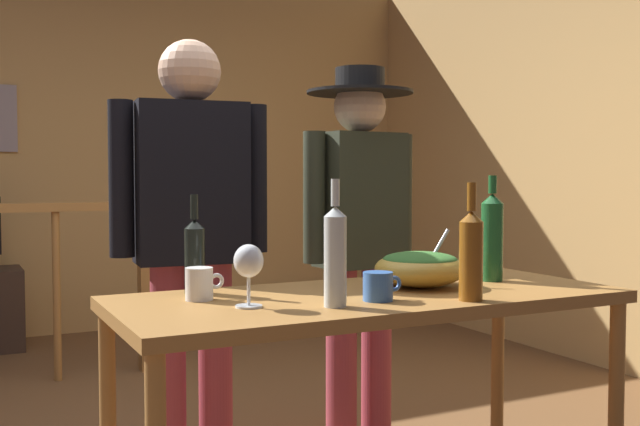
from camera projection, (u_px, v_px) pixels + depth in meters
back_wall at (82, 146)px, 5.57m from camera, size 5.39×0.10×2.79m
side_wall_right at (555, 142)px, 4.94m from camera, size 0.10×4.42×2.79m
serving_table at (371, 319)px, 2.35m from camera, size 1.60×0.67×0.80m
salad_bowl at (420, 267)px, 2.48m from camera, size 0.30×0.30×0.19m
wine_glass at (249, 263)px, 2.09m from camera, size 0.08×0.08×0.18m
wine_bottle_dark at (195, 254)px, 2.34m from camera, size 0.06×0.06×0.31m
wine_bottle_green at (492, 236)px, 2.61m from camera, size 0.08×0.08×0.37m
wine_bottle_amber at (471, 253)px, 2.20m from camera, size 0.07×0.07×0.35m
wine_bottle_clear at (335, 254)px, 2.09m from camera, size 0.06×0.06×0.36m
mug_white at (200, 284)px, 2.21m from camera, size 0.12×0.08×0.10m
mug_blue at (379, 286)px, 2.20m from camera, size 0.13×0.09×0.09m
person_standing_left at (191, 222)px, 2.81m from camera, size 0.59×0.25×1.68m
person_standing_right at (359, 227)px, 3.14m from camera, size 0.53×0.44×1.62m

